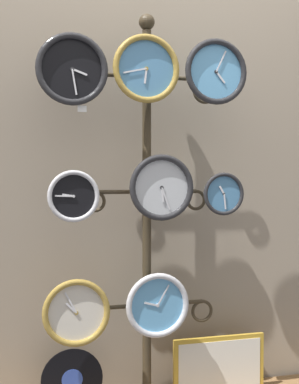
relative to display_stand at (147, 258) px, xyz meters
The scene contains 13 objects.
shop_wall 0.66m from the display_stand, 90.00° to the left, with size 4.40×0.04×2.80m.
display_stand is the anchor object (origin of this frame).
clock_top_left 0.95m from the display_stand, 165.70° to the right, with size 0.32×0.04×0.32m.
clock_top_center 0.89m from the display_stand, 106.62° to the right, with size 0.32×0.04×0.32m.
clock_top_right 0.95m from the display_stand, 19.99° to the right, with size 0.31×0.04×0.31m.
clock_middle_left 0.49m from the display_stand, 165.55° to the right, with size 0.23×0.04×0.23m.
clock_middle_center 0.36m from the display_stand, 61.56° to the right, with size 0.31×0.04×0.31m.
clock_middle_right 0.48m from the display_stand, 15.68° to the right, with size 0.21×0.04×0.21m.
clock_bottom_left 0.43m from the display_stand, 165.79° to the right, with size 0.31×0.04×0.31m.
clock_bottom_center 0.23m from the display_stand, 76.19° to the right, with size 0.31×0.04×0.31m.
vinyl_record 0.67m from the display_stand, behind, with size 0.29×0.01×0.29m.
picture_frame 0.67m from the display_stand, ahead, with size 0.48×0.02×0.29m.
price_tag_upper 0.77m from the display_stand, 163.82° to the right, with size 0.04×0.00×0.03m.
Camera 1 is at (-0.67, -2.07, 1.17)m, focal length 50.00 mm.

